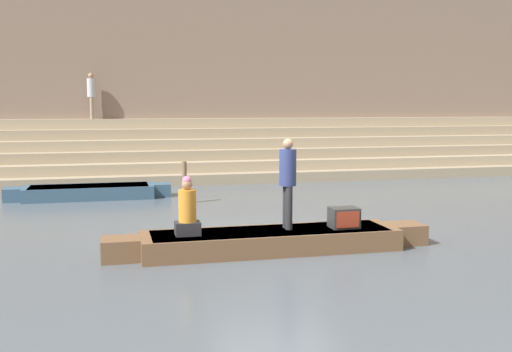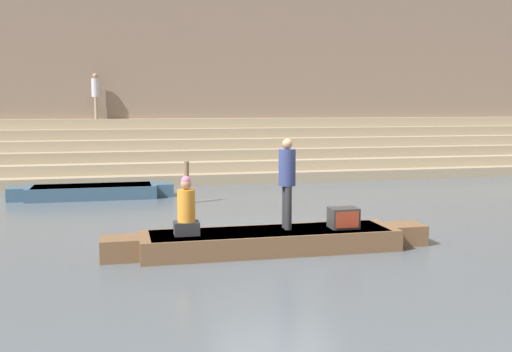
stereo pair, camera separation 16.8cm
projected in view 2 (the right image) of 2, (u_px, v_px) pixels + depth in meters
ground_plane at (275, 241)px, 12.23m from camera, size 120.00×120.00×0.00m
ghat_steps at (202, 157)px, 22.75m from camera, size 36.00×3.61×2.23m
back_wall at (195, 67)px, 24.18m from camera, size 34.20×1.28×8.62m
rowboat_main at (270, 240)px, 11.33m from camera, size 6.25×1.31×0.40m
person_standing at (287, 177)px, 11.36m from camera, size 0.32×0.32×1.73m
person_rowing at (186, 211)px, 10.89m from camera, size 0.45×0.36×1.09m
tv_set at (344, 218)px, 11.53m from camera, size 0.54×0.43×0.39m
moored_boat_shore at (93, 191)px, 17.80m from camera, size 4.75×1.25×0.38m
mooring_post at (187, 182)px, 16.83m from camera, size 0.13×0.13×1.19m
person_on_steps at (96, 92)px, 22.57m from camera, size 0.30×0.30×1.72m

